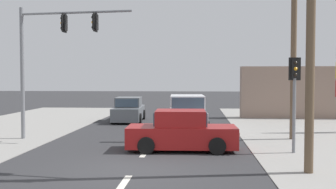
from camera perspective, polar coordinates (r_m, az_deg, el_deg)
name	(u,v)px	position (r m, az deg, el deg)	size (l,w,h in m)	color
ground_plane	(134,169)	(12.31, -5.02, -10.76)	(140.00, 140.00, 0.00)	#303033
lane_dash_near	(121,187)	(10.40, -6.84, -13.22)	(0.20, 2.40, 0.01)	silver
lane_dash_mid	(146,151)	(15.22, -3.19, -8.19)	(0.20, 2.40, 0.01)	silver
lane_dash_far	(159,133)	(20.12, -1.35, -5.58)	(0.20, 2.40, 0.01)	silver
utility_pole_midground_right	(291,29)	(18.75, 17.40, 9.11)	(3.77, 0.67, 9.33)	brown
traffic_signal_mast	(48,48)	(18.59, -16.98, 6.45)	(5.27, 0.71, 6.00)	slate
pedestal_signal_right_kerb	(294,88)	(15.22, 17.88, 0.84)	(0.44, 0.29, 3.56)	slate
shopfront_wall_far	(328,92)	(29.29, 22.24, 0.27)	(12.00, 1.00, 3.60)	gray
sedan_oncoming_mid	(182,132)	(15.28, 1.98, -5.49)	(4.28, 1.98, 1.56)	maroon
suv_kerbside_parked	(187,115)	(20.49, 2.81, -2.96)	(2.24, 4.62, 1.90)	silver
sedan_oncoming_near	(129,110)	(25.49, -5.73, -2.32)	(2.04, 4.31, 1.56)	slate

